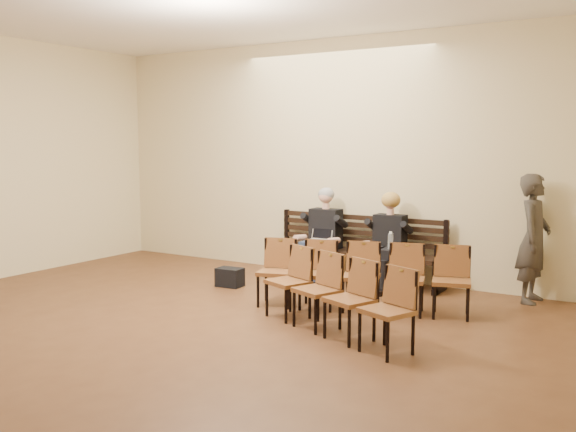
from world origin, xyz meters
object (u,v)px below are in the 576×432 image
Objects in this scene: seated_woman at (387,244)px; water_bottle at (390,250)px; bench at (354,266)px; chair_row_front at (361,277)px; laptop at (318,242)px; bag at (230,277)px; passerby at (534,229)px; chair_row_back at (333,295)px; seated_man at (322,235)px.

seated_woman is 0.25m from water_bottle.
chair_row_front is at bearing -61.39° from bench.
laptop reaches higher than water_bottle.
chair_row_front reaches higher than bench.
seated_woman is at bearing 29.54° from bag.
passerby is at bearing 13.97° from water_bottle.
water_bottle is at bearing -56.46° from seated_woman.
chair_row_front is at bearing 134.64° from passerby.
laptop reaches higher than bench.
laptop is at bearing 45.02° from bag.
chair_row_front is at bearing -5.92° from bag.
laptop is at bearing 100.03° from passerby.
chair_row_back is at bearing -83.87° from water_bottle.
bag is at bearing 111.17° from passerby.
seated_man is 1.08× the size of seated_woman.
laptop reaches higher than bag.
passerby is at bearing 2.39° from bench.
laptop is at bearing -170.14° from seated_woman.
bench is 7.42× the size of bag.
bag is 0.14× the size of chair_row_front.
laptop is (-0.44, -0.29, 0.34)m from bench.
bag is 4.02m from passerby.
seated_man is 0.66× the size of chair_row_back.
chair_row_back reaches higher than bench.
water_bottle is 0.13× the size of passerby.
chair_row_back is (0.91, -2.39, 0.18)m from bench.
seated_man is 1.78m from chair_row_front.
passerby reaches higher than seated_man.
seated_woman reaches higher than chair_row_front.
passerby is at bearing 4.41° from seated_man.
bench is 2.50m from passerby.
laptop is 0.94× the size of bag.
passerby reaches higher than seated_woman.
seated_man is 1.47m from bag.
passerby is 2.95m from chair_row_back.
passerby is (3.73, 1.28, 0.79)m from bag.
chair_row_front reaches higher than bag.
seated_man reaches higher than chair_row_back.
bench is at bearing 132.72° from chair_row_back.
laptop is 2.49m from chair_row_back.
bench is 1.78m from bag.
water_bottle is 2.08m from chair_row_back.
passerby reaches higher than laptop.
chair_row_back is (2.23, -1.20, 0.28)m from bag.
passerby reaches higher than water_bottle.
bag is (-0.87, -1.06, -0.52)m from seated_man.
laptop is (0.02, -0.17, -0.08)m from seated_man.
water_bottle reaches higher than bench.
passerby is (2.85, 0.22, 0.27)m from seated_man.
seated_man reaches higher than water_bottle.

